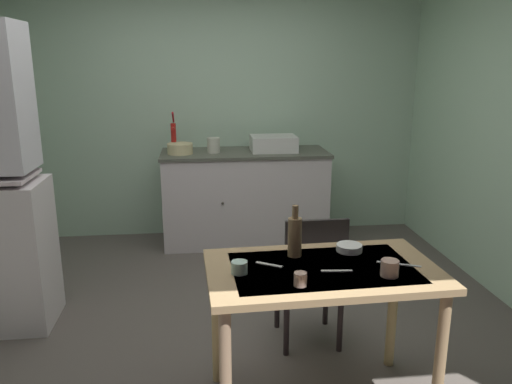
{
  "coord_description": "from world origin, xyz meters",
  "views": [
    {
      "loc": [
        -0.1,
        -3.2,
        1.77
      ],
      "look_at": [
        0.26,
        0.02,
        0.93
      ],
      "focal_mm": 35.18,
      "sensor_mm": 36.0,
      "label": 1
    }
  ],
  "objects_px": {
    "hand_pump": "(173,135)",
    "glass_bottle": "(295,236)",
    "mixing_bowl_counter": "(180,149)",
    "chair_far_side": "(311,276)",
    "mug_tall": "(300,279)",
    "serving_bowl_wide": "(349,248)",
    "sink_basin": "(273,143)",
    "dining_table": "(322,288)"
  },
  "relations": [
    {
      "from": "mug_tall",
      "to": "mixing_bowl_counter",
      "type": "bearing_deg",
      "value": 103.08
    },
    {
      "from": "mixing_bowl_counter",
      "to": "chair_far_side",
      "type": "height_order",
      "value": "mixing_bowl_counter"
    },
    {
      "from": "sink_basin",
      "to": "serving_bowl_wide",
      "type": "bearing_deg",
      "value": -88.32
    },
    {
      "from": "hand_pump",
      "to": "serving_bowl_wide",
      "type": "bearing_deg",
      "value": -66.58
    },
    {
      "from": "hand_pump",
      "to": "serving_bowl_wide",
      "type": "height_order",
      "value": "hand_pump"
    },
    {
      "from": "mug_tall",
      "to": "glass_bottle",
      "type": "distance_m",
      "value": 0.37
    },
    {
      "from": "sink_basin",
      "to": "mixing_bowl_counter",
      "type": "bearing_deg",
      "value": -176.84
    },
    {
      "from": "dining_table",
      "to": "glass_bottle",
      "type": "bearing_deg",
      "value": 123.73
    },
    {
      "from": "mixing_bowl_counter",
      "to": "chair_far_side",
      "type": "relative_size",
      "value": 0.27
    },
    {
      "from": "mixing_bowl_counter",
      "to": "dining_table",
      "type": "bearing_deg",
      "value": -72.69
    },
    {
      "from": "sink_basin",
      "to": "glass_bottle",
      "type": "xyz_separation_m",
      "value": [
        -0.24,
        -2.38,
        -0.1
      ]
    },
    {
      "from": "mixing_bowl_counter",
      "to": "dining_table",
      "type": "xyz_separation_m",
      "value": [
        0.78,
        -2.5,
        -0.3
      ]
    },
    {
      "from": "hand_pump",
      "to": "mixing_bowl_counter",
      "type": "distance_m",
      "value": 0.16
    },
    {
      "from": "chair_far_side",
      "to": "mixing_bowl_counter",
      "type": "bearing_deg",
      "value": 113.89
    },
    {
      "from": "dining_table",
      "to": "mug_tall",
      "type": "relative_size",
      "value": 18.65
    },
    {
      "from": "sink_basin",
      "to": "dining_table",
      "type": "xyz_separation_m",
      "value": [
        -0.13,
        -2.55,
        -0.33
      ]
    },
    {
      "from": "hand_pump",
      "to": "dining_table",
      "type": "relative_size",
      "value": 0.33
    },
    {
      "from": "mixing_bowl_counter",
      "to": "serving_bowl_wide",
      "type": "relative_size",
      "value": 1.73
    },
    {
      "from": "mixing_bowl_counter",
      "to": "mug_tall",
      "type": "xyz_separation_m",
      "value": [
        0.62,
        -2.69,
        -0.16
      ]
    },
    {
      "from": "chair_far_side",
      "to": "glass_bottle",
      "type": "distance_m",
      "value": 0.61
    },
    {
      "from": "sink_basin",
      "to": "chair_far_side",
      "type": "xyz_separation_m",
      "value": [
        -0.05,
        -1.98,
        -0.52
      ]
    },
    {
      "from": "sink_basin",
      "to": "hand_pump",
      "type": "xyz_separation_m",
      "value": [
        -0.97,
        0.05,
        0.09
      ]
    },
    {
      "from": "mug_tall",
      "to": "hand_pump",
      "type": "bearing_deg",
      "value": 103.85
    },
    {
      "from": "dining_table",
      "to": "glass_bottle",
      "type": "xyz_separation_m",
      "value": [
        -0.11,
        0.17,
        0.22
      ]
    },
    {
      "from": "hand_pump",
      "to": "mixing_bowl_counter",
      "type": "height_order",
      "value": "hand_pump"
    },
    {
      "from": "mug_tall",
      "to": "dining_table",
      "type": "bearing_deg",
      "value": 51.65
    },
    {
      "from": "sink_basin",
      "to": "mixing_bowl_counter",
      "type": "relative_size",
      "value": 1.82
    },
    {
      "from": "chair_far_side",
      "to": "glass_bottle",
      "type": "bearing_deg",
      "value": -114.85
    },
    {
      "from": "sink_basin",
      "to": "mixing_bowl_counter",
      "type": "xyz_separation_m",
      "value": [
        -0.9,
        -0.05,
        -0.03
      ]
    },
    {
      "from": "serving_bowl_wide",
      "to": "mug_tall",
      "type": "relative_size",
      "value": 2.21
    },
    {
      "from": "sink_basin",
      "to": "glass_bottle",
      "type": "relative_size",
      "value": 1.59
    },
    {
      "from": "hand_pump",
      "to": "serving_bowl_wide",
      "type": "relative_size",
      "value": 2.79
    },
    {
      "from": "serving_bowl_wide",
      "to": "chair_far_side",
      "type": "bearing_deg",
      "value": 108.13
    },
    {
      "from": "serving_bowl_wide",
      "to": "mug_tall",
      "type": "bearing_deg",
      "value": -131.42
    },
    {
      "from": "sink_basin",
      "to": "hand_pump",
      "type": "distance_m",
      "value": 0.97
    },
    {
      "from": "mixing_bowl_counter",
      "to": "chair_far_side",
      "type": "distance_m",
      "value": 2.16
    },
    {
      "from": "sink_basin",
      "to": "chair_far_side",
      "type": "height_order",
      "value": "sink_basin"
    },
    {
      "from": "hand_pump",
      "to": "serving_bowl_wide",
      "type": "distance_m",
      "value": 2.62
    },
    {
      "from": "glass_bottle",
      "to": "hand_pump",
      "type": "bearing_deg",
      "value": 106.71
    },
    {
      "from": "serving_bowl_wide",
      "to": "mixing_bowl_counter",
      "type": "bearing_deg",
      "value": 112.99
    },
    {
      "from": "mixing_bowl_counter",
      "to": "hand_pump",
      "type": "bearing_deg",
      "value": 122.95
    },
    {
      "from": "hand_pump",
      "to": "glass_bottle",
      "type": "relative_size",
      "value": 1.41
    }
  ]
}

